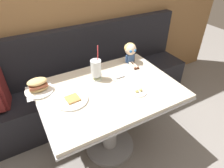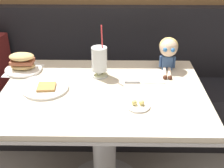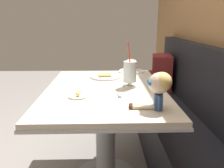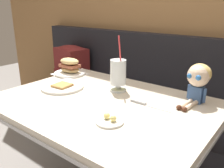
{
  "view_description": "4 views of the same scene",
  "coord_description": "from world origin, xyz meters",
  "px_view_note": "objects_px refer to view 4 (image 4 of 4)",
  "views": [
    {
      "loc": [
        -0.59,
        -0.93,
        1.69
      ],
      "look_at": [
        0.02,
        0.17,
        0.78
      ],
      "focal_mm": 31.46,
      "sensor_mm": 36.0,
      "label": 1
    },
    {
      "loc": [
        0.07,
        -1.23,
        1.54
      ],
      "look_at": [
        0.05,
        0.18,
        0.78
      ],
      "focal_mm": 48.27,
      "sensor_mm": 36.0,
      "label": 2
    },
    {
      "loc": [
        1.49,
        0.18,
        1.19
      ],
      "look_at": [
        -0.01,
        0.23,
        0.77
      ],
      "focal_mm": 36.44,
      "sensor_mm": 36.0,
      "label": 3
    },
    {
      "loc": [
        0.74,
        -0.68,
        1.21
      ],
      "look_at": [
        0.01,
        0.25,
        0.81
      ],
      "focal_mm": 38.31,
      "sensor_mm": 36.0,
      "label": 4
    }
  ],
  "objects_px": {
    "sandwich_plate": "(70,68)",
    "seated_doll": "(198,78)",
    "toast_plate": "(62,87)",
    "butter_knife": "(144,104)",
    "backpack": "(71,67)",
    "butter_saucer": "(110,120)",
    "milkshake_glass": "(118,74)"
  },
  "relations": [
    {
      "from": "toast_plate",
      "to": "backpack",
      "type": "bearing_deg",
      "value": 134.12
    },
    {
      "from": "butter_saucer",
      "to": "butter_knife",
      "type": "distance_m",
      "value": 0.25
    },
    {
      "from": "milkshake_glass",
      "to": "butter_knife",
      "type": "distance_m",
      "value": 0.25
    },
    {
      "from": "toast_plate",
      "to": "butter_saucer",
      "type": "bearing_deg",
      "value": -18.72
    },
    {
      "from": "sandwich_plate",
      "to": "backpack",
      "type": "distance_m",
      "value": 0.56
    },
    {
      "from": "butter_knife",
      "to": "backpack",
      "type": "relative_size",
      "value": 0.58
    },
    {
      "from": "toast_plate",
      "to": "backpack",
      "type": "distance_m",
      "value": 0.84
    },
    {
      "from": "butter_saucer",
      "to": "butter_knife",
      "type": "bearing_deg",
      "value": 86.23
    },
    {
      "from": "butter_saucer",
      "to": "toast_plate",
      "type": "bearing_deg",
      "value": 161.28
    },
    {
      "from": "milkshake_glass",
      "to": "toast_plate",
      "type": "bearing_deg",
      "value": -149.63
    },
    {
      "from": "butter_knife",
      "to": "milkshake_glass",
      "type": "bearing_deg",
      "value": 160.01
    },
    {
      "from": "sandwich_plate",
      "to": "seated_doll",
      "type": "height_order",
      "value": "seated_doll"
    },
    {
      "from": "toast_plate",
      "to": "butter_knife",
      "type": "distance_m",
      "value": 0.51
    },
    {
      "from": "sandwich_plate",
      "to": "backpack",
      "type": "bearing_deg",
      "value": 137.09
    },
    {
      "from": "seated_doll",
      "to": "backpack",
      "type": "distance_m",
      "value": 1.33
    },
    {
      "from": "sandwich_plate",
      "to": "milkshake_glass",
      "type": "bearing_deg",
      "value": -7.55
    },
    {
      "from": "butter_knife",
      "to": "backpack",
      "type": "bearing_deg",
      "value": 154.79
    },
    {
      "from": "milkshake_glass",
      "to": "butter_saucer",
      "type": "relative_size",
      "value": 2.63
    },
    {
      "from": "butter_saucer",
      "to": "backpack",
      "type": "height_order",
      "value": "backpack"
    },
    {
      "from": "milkshake_glass",
      "to": "seated_doll",
      "type": "distance_m",
      "value": 0.42
    },
    {
      "from": "sandwich_plate",
      "to": "backpack",
      "type": "xyz_separation_m",
      "value": [
        -0.4,
        0.37,
        -0.13
      ]
    },
    {
      "from": "sandwich_plate",
      "to": "butter_saucer",
      "type": "bearing_deg",
      "value": -30.41
    },
    {
      "from": "toast_plate",
      "to": "butter_knife",
      "type": "bearing_deg",
      "value": 9.67
    },
    {
      "from": "toast_plate",
      "to": "seated_doll",
      "type": "bearing_deg",
      "value": 21.44
    },
    {
      "from": "milkshake_glass",
      "to": "seated_doll",
      "type": "height_order",
      "value": "milkshake_glass"
    },
    {
      "from": "sandwich_plate",
      "to": "butter_knife",
      "type": "height_order",
      "value": "sandwich_plate"
    },
    {
      "from": "butter_saucer",
      "to": "backpack",
      "type": "xyz_separation_m",
      "value": [
        -1.07,
        0.76,
        -0.09
      ]
    },
    {
      "from": "milkshake_glass",
      "to": "butter_saucer",
      "type": "distance_m",
      "value": 0.4
    },
    {
      "from": "milkshake_glass",
      "to": "butter_knife",
      "type": "relative_size",
      "value": 1.34
    },
    {
      "from": "sandwich_plate",
      "to": "butter_knife",
      "type": "bearing_deg",
      "value": -11.69
    },
    {
      "from": "toast_plate",
      "to": "sandwich_plate",
      "type": "distance_m",
      "value": 0.3
    },
    {
      "from": "backpack",
      "to": "milkshake_glass",
      "type": "bearing_deg",
      "value": -26.48
    }
  ]
}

